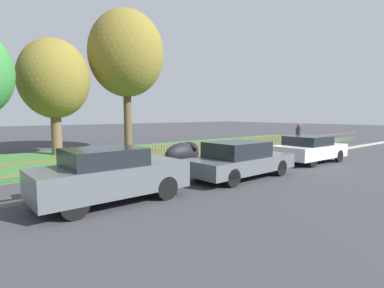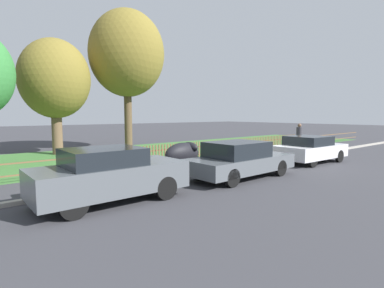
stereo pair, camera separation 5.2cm
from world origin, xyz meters
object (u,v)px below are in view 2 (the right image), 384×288
(tree_behind_motorcycle, at_px, (55,79))
(pedestrian_near_fence, at_px, (299,136))
(parked_car_navy_estate, at_px, (310,149))
(tree_mid_park, at_px, (127,54))
(covered_motorcycle, at_px, (183,154))
(parked_car_black_saloon, at_px, (239,159))
(parked_car_silver_hatchback, at_px, (109,174))

(tree_behind_motorcycle, height_order, pedestrian_near_fence, tree_behind_motorcycle)
(parked_car_navy_estate, height_order, tree_mid_park, tree_mid_park)
(covered_motorcycle, bearing_deg, tree_behind_motorcycle, 101.92)
(parked_car_black_saloon, xyz_separation_m, tree_behind_motorcycle, (-3.28, 11.19, 3.67))
(tree_behind_motorcycle, relative_size, tree_mid_park, 0.72)
(parked_car_black_saloon, distance_m, covered_motorcycle, 2.52)
(parked_car_navy_estate, distance_m, pedestrian_near_fence, 4.27)
(parked_car_navy_estate, xyz_separation_m, tree_behind_motorcycle, (-8.62, 11.01, 3.68))
(pedestrian_near_fence, bearing_deg, parked_car_silver_hatchback, 65.99)
(covered_motorcycle, xyz_separation_m, tree_behind_motorcycle, (-2.51, 8.80, 3.64))
(parked_car_black_saloon, height_order, covered_motorcycle, parked_car_black_saloon)
(pedestrian_near_fence, bearing_deg, parked_car_black_saloon, 72.78)
(tree_behind_motorcycle, xyz_separation_m, tree_mid_park, (4.56, -0.11, 1.97))
(parked_car_navy_estate, height_order, tree_behind_motorcycle, tree_behind_motorcycle)
(tree_mid_park, relative_size, pedestrian_near_fence, 5.16)
(parked_car_silver_hatchback, height_order, tree_behind_motorcycle, tree_behind_motorcycle)
(parked_car_black_saloon, distance_m, tree_mid_park, 12.50)
(parked_car_navy_estate, relative_size, tree_mid_park, 0.42)
(parked_car_black_saloon, relative_size, parked_car_navy_estate, 1.14)
(parked_car_navy_estate, xyz_separation_m, covered_motorcycle, (-6.11, 2.21, 0.05))
(parked_car_black_saloon, bearing_deg, parked_car_silver_hatchback, 177.35)
(tree_behind_motorcycle, bearing_deg, parked_car_silver_hatchback, -98.98)
(parked_car_navy_estate, bearing_deg, tree_behind_motorcycle, 130.25)
(parked_car_silver_hatchback, bearing_deg, tree_mid_park, 60.05)
(covered_motorcycle, bearing_deg, pedestrian_near_fence, -1.76)
(parked_car_black_saloon, distance_m, tree_behind_motorcycle, 12.23)
(pedestrian_near_fence, bearing_deg, tree_behind_motorcycle, 20.10)
(tree_behind_motorcycle, bearing_deg, parked_car_navy_estate, -51.94)
(parked_car_black_saloon, relative_size, tree_mid_park, 0.49)
(parked_car_silver_hatchback, distance_m, pedestrian_near_fence, 14.00)
(parked_car_navy_estate, bearing_deg, covered_motorcycle, 162.30)
(parked_car_silver_hatchback, relative_size, pedestrian_near_fence, 2.25)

